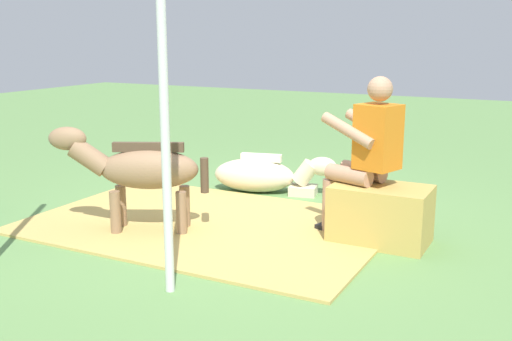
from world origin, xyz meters
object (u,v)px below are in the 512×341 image
pony_standing (139,169)px  tent_pole_left (164,109)px  pony_lying (263,175)px  hay_bale (380,214)px  person_seated (365,150)px

pony_standing → tent_pole_left: size_ratio=0.51×
pony_standing → pony_lying: size_ratio=0.92×
hay_bale → person_seated: 0.54m
pony_standing → pony_lying: pony_standing is taller
person_seated → tent_pole_left: (0.81, 1.63, 0.47)m
person_seated → pony_standing: 1.90m
pony_lying → person_seated: bearing=145.8°
hay_bale → pony_standing: (1.91, 0.68, 0.32)m
hay_bale → pony_standing: bearing=19.7°
hay_bale → pony_lying: 1.86m
pony_lying → tent_pole_left: bearing=103.1°
hay_bale → pony_standing: pony_standing is taller
pony_standing → hay_bale: bearing=-160.3°
person_seated → tent_pole_left: size_ratio=0.56×
pony_standing → tent_pole_left: 1.47m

